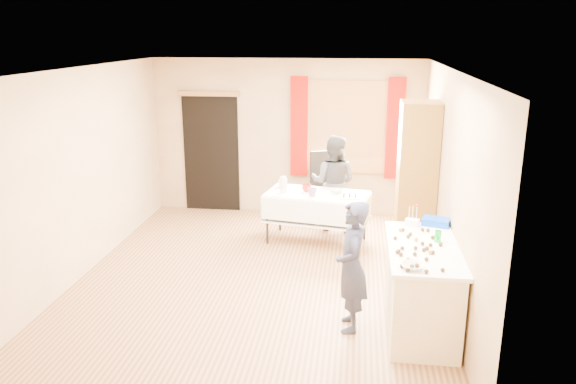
# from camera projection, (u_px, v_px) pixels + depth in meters

# --- Properties ---
(floor) EXTENTS (4.50, 5.50, 0.02)m
(floor) POSITION_uv_depth(u_px,v_px,m) (259.00, 278.00, 7.14)
(floor) COLOR #9E7047
(floor) RESTS_ON ground
(ceiling) EXTENTS (4.50, 5.50, 0.02)m
(ceiling) POSITION_uv_depth(u_px,v_px,m) (256.00, 68.00, 6.42)
(ceiling) COLOR white
(ceiling) RESTS_ON floor
(wall_back) EXTENTS (4.50, 0.02, 2.60)m
(wall_back) POSITION_uv_depth(u_px,v_px,m) (287.00, 138.00, 9.41)
(wall_back) COLOR tan
(wall_back) RESTS_ON floor
(wall_front) EXTENTS (4.50, 0.02, 2.60)m
(wall_front) POSITION_uv_depth(u_px,v_px,m) (192.00, 273.00, 4.15)
(wall_front) COLOR tan
(wall_front) RESTS_ON floor
(wall_left) EXTENTS (0.02, 5.50, 2.60)m
(wall_left) POSITION_uv_depth(u_px,v_px,m) (81.00, 173.00, 7.05)
(wall_left) COLOR tan
(wall_left) RESTS_ON floor
(wall_right) EXTENTS (0.02, 5.50, 2.60)m
(wall_right) POSITION_uv_depth(u_px,v_px,m) (449.00, 185.00, 6.51)
(wall_right) COLOR tan
(wall_right) RESTS_ON floor
(window_frame) EXTENTS (1.32, 0.06, 1.52)m
(window_frame) POSITION_uv_depth(u_px,v_px,m) (347.00, 127.00, 9.20)
(window_frame) COLOR olive
(window_frame) RESTS_ON wall_back
(window_pane) EXTENTS (1.20, 0.02, 1.40)m
(window_pane) POSITION_uv_depth(u_px,v_px,m) (347.00, 128.00, 9.18)
(window_pane) COLOR white
(window_pane) RESTS_ON wall_back
(curtain_left) EXTENTS (0.28, 0.06, 1.65)m
(curtain_left) POSITION_uv_depth(u_px,v_px,m) (299.00, 127.00, 9.24)
(curtain_left) COLOR #950B02
(curtain_left) RESTS_ON wall_back
(curtain_right) EXTENTS (0.28, 0.06, 1.65)m
(curtain_right) POSITION_uv_depth(u_px,v_px,m) (395.00, 129.00, 9.06)
(curtain_right) COLOR #950B02
(curtain_right) RESTS_ON wall_back
(doorway) EXTENTS (0.95, 0.04, 2.00)m
(doorway) POSITION_uv_depth(u_px,v_px,m) (211.00, 153.00, 9.62)
(doorway) COLOR black
(doorway) RESTS_ON floor
(door_lintel) EXTENTS (1.05, 0.06, 0.08)m
(door_lintel) POSITION_uv_depth(u_px,v_px,m) (208.00, 94.00, 9.31)
(door_lintel) COLOR olive
(door_lintel) RESTS_ON wall_back
(cabinet) EXTENTS (0.50, 0.60, 2.14)m
(cabinet) POSITION_uv_depth(u_px,v_px,m) (416.00, 181.00, 7.56)
(cabinet) COLOR brown
(cabinet) RESTS_ON floor
(counter) EXTENTS (0.71, 1.51, 0.91)m
(counter) POSITION_uv_depth(u_px,v_px,m) (421.00, 287.00, 5.84)
(counter) COLOR #F6E9C6
(counter) RESTS_ON floor
(party_table) EXTENTS (1.61, 1.02, 0.75)m
(party_table) POSITION_uv_depth(u_px,v_px,m) (317.00, 213.00, 8.25)
(party_table) COLOR black
(party_table) RESTS_ON floor
(chair) EXTENTS (0.59, 0.59, 1.12)m
(chair) POSITION_uv_depth(u_px,v_px,m) (326.00, 200.00, 9.29)
(chair) COLOR black
(chair) RESTS_ON floor
(girl) EXTENTS (0.56, 0.42, 1.39)m
(girl) POSITION_uv_depth(u_px,v_px,m) (352.00, 267.00, 5.75)
(girl) COLOR #21243B
(girl) RESTS_ON floor
(woman) EXTENTS (0.94, 0.84, 1.49)m
(woman) POSITION_uv_depth(u_px,v_px,m) (333.00, 183.00, 8.74)
(woman) COLOR black
(woman) RESTS_ON floor
(soda_can) EXTENTS (0.09, 0.09, 0.12)m
(soda_can) POSITION_uv_depth(u_px,v_px,m) (438.00, 236.00, 5.82)
(soda_can) COLOR #06A028
(soda_can) RESTS_ON counter
(mixing_bowl) EXTENTS (0.24, 0.24, 0.05)m
(mixing_bowl) POSITION_uv_depth(u_px,v_px,m) (413.00, 266.00, 5.17)
(mixing_bowl) COLOR white
(mixing_bowl) RESTS_ON counter
(foam_block) EXTENTS (0.17, 0.14, 0.08)m
(foam_block) POSITION_uv_depth(u_px,v_px,m) (412.00, 223.00, 6.30)
(foam_block) COLOR white
(foam_block) RESTS_ON counter
(blue_basket) EXTENTS (0.35, 0.28, 0.08)m
(blue_basket) POSITION_uv_depth(u_px,v_px,m) (436.00, 222.00, 6.33)
(blue_basket) COLOR #063ED1
(blue_basket) RESTS_ON counter
(pitcher) EXTENTS (0.15, 0.15, 0.22)m
(pitcher) POSITION_uv_depth(u_px,v_px,m) (283.00, 185.00, 8.16)
(pitcher) COLOR silver
(pitcher) RESTS_ON party_table
(cup_red) EXTENTS (0.15, 0.15, 0.11)m
(cup_red) POSITION_uv_depth(u_px,v_px,m) (307.00, 188.00, 8.24)
(cup_red) COLOR red
(cup_red) RESTS_ON party_table
(cup_rainbow) EXTENTS (0.15, 0.15, 0.12)m
(cup_rainbow) POSITION_uv_depth(u_px,v_px,m) (312.00, 192.00, 8.00)
(cup_rainbow) COLOR red
(cup_rainbow) RESTS_ON party_table
(small_bowl) EXTENTS (0.31, 0.31, 0.05)m
(small_bowl) POSITION_uv_depth(u_px,v_px,m) (337.00, 191.00, 8.17)
(small_bowl) COLOR white
(small_bowl) RESTS_ON party_table
(pastry_tray) EXTENTS (0.29, 0.21, 0.02)m
(pastry_tray) POSITION_uv_depth(u_px,v_px,m) (350.00, 197.00, 7.93)
(pastry_tray) COLOR white
(pastry_tray) RESTS_ON party_table
(bottle) EXTENTS (0.08, 0.08, 0.16)m
(bottle) POSITION_uv_depth(u_px,v_px,m) (281.00, 182.00, 8.45)
(bottle) COLOR white
(bottle) RESTS_ON party_table
(cake_balls) EXTENTS (0.49, 1.17, 0.04)m
(cake_balls) POSITION_uv_depth(u_px,v_px,m) (418.00, 248.00, 5.62)
(cake_balls) COLOR #3F2314
(cake_balls) RESTS_ON counter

